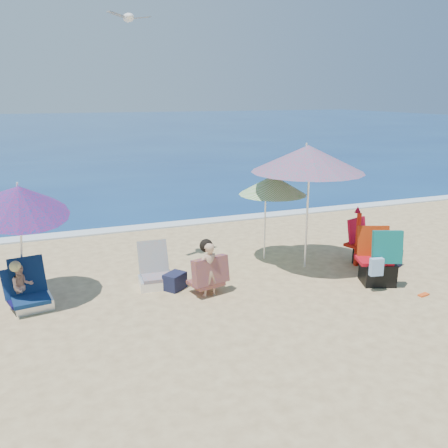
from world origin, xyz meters
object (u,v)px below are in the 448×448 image
object	(u,v)px
umbrella_striped	(273,185)
chair_rainbow	(155,275)
umbrella_turquoise	(308,159)
camp_chair_right	(378,264)
camp_chair_left	(366,250)
furled_umbrella	(358,234)
umbrella_blue	(19,199)
person_left	(21,286)
chair_navy	(31,295)
person_center	(209,269)
seagull	(129,17)

from	to	relation	value
umbrella_striped	chair_rainbow	distance (m)	2.93
umbrella_turquoise	camp_chair_right	xyz separation A→B (m)	(0.81, -1.23, -1.77)
camp_chair_left	umbrella_striped	bearing A→B (deg)	153.26
umbrella_striped	camp_chair_left	size ratio (longest dim) A/B	2.00
umbrella_striped	furled_umbrella	distance (m)	1.93
umbrella_blue	person_left	size ratio (longest dim) A/B	2.63
umbrella_blue	person_left	world-z (taller)	umbrella_blue
chair_navy	person_center	xyz separation A→B (m)	(2.82, -0.55, 0.25)
camp_chair_left	seagull	bearing A→B (deg)	161.82
umbrella_turquoise	person_center	size ratio (longest dim) A/B	2.88
umbrella_blue	furled_umbrella	bearing A→B (deg)	-4.25
chair_navy	seagull	bearing A→B (deg)	31.20
umbrella_striped	chair_rainbow	xyz separation A→B (m)	(-2.54, -0.47, -1.38)
umbrella_turquoise	seagull	world-z (taller)	seagull
umbrella_blue	person_center	distance (m)	3.22
furled_umbrella	person_center	world-z (taller)	furled_umbrella
camp_chair_left	umbrella_blue	bearing A→B (deg)	176.08
camp_chair_right	furled_umbrella	bearing A→B (deg)	76.41
chair_rainbow	furled_umbrella	bearing A→B (deg)	-5.83
furled_umbrella	chair_navy	distance (m)	6.06
umbrella_turquoise	furled_umbrella	xyz separation A→B (m)	(1.04, -0.28, -1.49)
furled_umbrella	umbrella_turquoise	bearing A→B (deg)	164.69
umbrella_blue	chair_navy	bearing A→B (deg)	-82.22
umbrella_blue	person_center	size ratio (longest dim) A/B	2.24
umbrella_striped	person_center	xyz separation A→B (m)	(-1.77, -1.20, -1.12)
umbrella_blue	chair_navy	xyz separation A→B (m)	(0.03, -0.23, -1.53)
person_center	umbrella_turquoise	bearing A→B (deg)	15.57
person_left	furled_umbrella	bearing A→B (deg)	-2.37
umbrella_turquoise	person_left	distance (m)	5.44
furled_umbrella	person_center	size ratio (longest dim) A/B	1.26
umbrella_turquoise	furled_umbrella	world-z (taller)	umbrella_turquoise
person_left	umbrella_striped	bearing A→B (deg)	7.52
camp_chair_right	person_left	xyz separation A→B (m)	(-5.95, 1.21, -0.02)
umbrella_turquoise	umbrella_striped	xyz separation A→B (m)	(-0.41, 0.59, -0.57)
person_left	seagull	size ratio (longest dim) A/B	0.98
chair_navy	seagull	distance (m)	4.97
umbrella_blue	person_center	bearing A→B (deg)	-15.25
umbrella_blue	camp_chair_right	bearing A→B (deg)	-13.48
person_center	seagull	world-z (taller)	seagull
umbrella_blue	camp_chair_right	size ratio (longest dim) A/B	2.00
furled_umbrella	chair_navy	xyz separation A→B (m)	(-6.04, 0.22, -0.45)
person_center	seagull	xyz separation A→B (m)	(-0.82, 1.76, 4.13)
chair_rainbow	camp_chair_left	world-z (taller)	camp_chair_left
chair_navy	chair_rainbow	distance (m)	2.06
chair_rainbow	camp_chair_left	distance (m)	4.27
camp_chair_left	camp_chair_right	distance (m)	1.09
umbrella_striped	chair_navy	bearing A→B (deg)	-171.86
umbrella_turquoise	furled_umbrella	bearing A→B (deg)	-15.31
camp_chair_left	seagull	distance (m)	6.26
umbrella_striped	person_left	bearing A→B (deg)	-172.48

